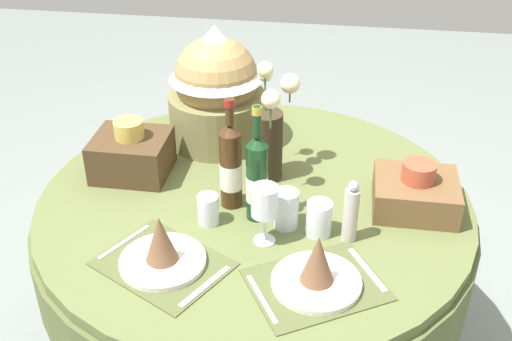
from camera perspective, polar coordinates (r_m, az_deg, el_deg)
dining_table at (r=2.12m, az=-0.14°, el=-5.80°), size 1.41×1.41×0.77m
place_setting_left at (r=1.76m, az=-8.48°, el=-7.18°), size 0.42×0.39×0.16m
place_setting_right at (r=1.68m, az=5.51°, el=-9.05°), size 0.42×0.40×0.16m
flower_vase at (r=2.06m, az=1.16°, el=3.47°), size 0.15×0.25×0.40m
wine_bottle_left at (r=1.87m, az=0.08°, el=-0.65°), size 0.07×0.07×0.37m
wine_bottle_centre at (r=1.93m, az=-2.28°, el=0.45°), size 0.07×0.07×0.36m
wine_glass_right at (r=1.77m, az=0.79°, el=-2.89°), size 0.08×0.08×0.19m
tumbler_near_left at (r=1.88m, az=2.72°, el=-3.49°), size 0.07×0.07×0.12m
tumbler_near_right at (r=1.86m, az=5.69°, el=-4.30°), size 0.08×0.08×0.11m
tumbler_mid at (r=1.90m, az=-4.33°, el=-3.51°), size 0.07×0.07×0.09m
pepper_mill at (r=1.82m, az=8.52°, el=-3.79°), size 0.04×0.04×0.20m
gift_tub_back_left at (r=2.26m, az=-3.60°, el=7.81°), size 0.35×0.35×0.44m
woven_basket_side_left at (r=2.16m, az=-11.12°, el=1.53°), size 0.25×0.22×0.20m
woven_basket_side_right at (r=2.01m, az=14.16°, el=-1.89°), size 0.25×0.23×0.16m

